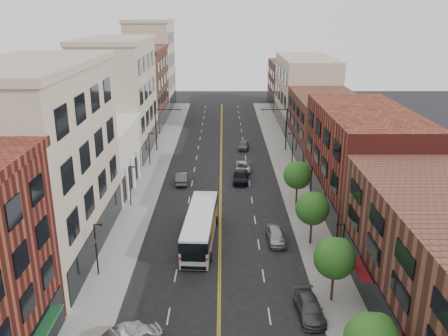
{
  "coord_description": "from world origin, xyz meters",
  "views": [
    {
      "loc": [
        0.35,
        -29.72,
        23.06
      ],
      "look_at": [
        0.44,
        23.89,
        5.0
      ],
      "focal_mm": 38.0,
      "sensor_mm": 36.0,
      "label": 1
    }
  ],
  "objects_px": {
    "car_parked_mid": "(310,308)",
    "car_lane_b": "(243,167)",
    "car_lane_a": "(241,177)",
    "car_lane_c": "(244,145)",
    "car_parked_far": "(276,235)",
    "car_lane_behind": "(181,178)",
    "city_bus": "(200,225)"
  },
  "relations": [
    {
      "from": "car_lane_behind",
      "to": "car_parked_mid",
      "type": "bearing_deg",
      "value": 108.56
    },
    {
      "from": "car_parked_far",
      "to": "car_lane_b",
      "type": "relative_size",
      "value": 0.9
    },
    {
      "from": "car_lane_c",
      "to": "city_bus",
      "type": "bearing_deg",
      "value": -93.57
    },
    {
      "from": "car_parked_far",
      "to": "car_lane_behind",
      "type": "relative_size",
      "value": 0.96
    },
    {
      "from": "car_lane_behind",
      "to": "car_lane_c",
      "type": "bearing_deg",
      "value": -123.27
    },
    {
      "from": "car_parked_mid",
      "to": "car_lane_a",
      "type": "height_order",
      "value": "car_lane_a"
    },
    {
      "from": "car_lane_a",
      "to": "car_lane_b",
      "type": "relative_size",
      "value": 1.06
    },
    {
      "from": "car_lane_behind",
      "to": "car_lane_a",
      "type": "height_order",
      "value": "car_lane_behind"
    },
    {
      "from": "car_parked_far",
      "to": "car_lane_a",
      "type": "distance_m",
      "value": 18.36
    },
    {
      "from": "car_parked_mid",
      "to": "car_lane_c",
      "type": "xyz_separation_m",
      "value": [
        -3.28,
        46.86,
        0.03
      ]
    },
    {
      "from": "city_bus",
      "to": "car_parked_mid",
      "type": "bearing_deg",
      "value": -50.71
    },
    {
      "from": "car_parked_mid",
      "to": "car_lane_b",
      "type": "distance_m",
      "value": 35.36
    },
    {
      "from": "car_parked_mid",
      "to": "car_lane_a",
      "type": "distance_m",
      "value": 30.92
    },
    {
      "from": "car_parked_mid",
      "to": "car_parked_far",
      "type": "height_order",
      "value": "car_parked_far"
    },
    {
      "from": "car_lane_behind",
      "to": "car_lane_c",
      "type": "distance_m",
      "value": 19.21
    },
    {
      "from": "car_parked_far",
      "to": "car_lane_a",
      "type": "bearing_deg",
      "value": 96.76
    },
    {
      "from": "car_parked_mid",
      "to": "car_lane_a",
      "type": "bearing_deg",
      "value": 94.11
    },
    {
      "from": "car_parked_mid",
      "to": "car_lane_behind",
      "type": "height_order",
      "value": "car_lane_behind"
    },
    {
      "from": "car_parked_far",
      "to": "city_bus",
      "type": "bearing_deg",
      "value": 176.33
    },
    {
      "from": "car_parked_far",
      "to": "car_lane_b",
      "type": "xyz_separation_m",
      "value": [
        -2.48,
        22.67,
        -0.07
      ]
    },
    {
      "from": "car_lane_a",
      "to": "car_lane_c",
      "type": "xyz_separation_m",
      "value": [
        1.04,
        16.25,
        -0.03
      ]
    },
    {
      "from": "car_parked_mid",
      "to": "car_lane_c",
      "type": "bearing_deg",
      "value": 90.08
    },
    {
      "from": "car_parked_far",
      "to": "car_lane_c",
      "type": "bearing_deg",
      "value": 90.66
    },
    {
      "from": "city_bus",
      "to": "car_parked_far",
      "type": "bearing_deg",
      "value": 2.21
    },
    {
      "from": "city_bus",
      "to": "car_lane_a",
      "type": "relative_size",
      "value": 2.45
    },
    {
      "from": "car_lane_a",
      "to": "car_lane_b",
      "type": "xyz_separation_m",
      "value": [
        0.49,
        4.54,
        -0.07
      ]
    },
    {
      "from": "car_parked_mid",
      "to": "car_lane_b",
      "type": "relative_size",
      "value": 0.97
    },
    {
      "from": "city_bus",
      "to": "car_parked_mid",
      "type": "relative_size",
      "value": 2.68
    },
    {
      "from": "car_lane_b",
      "to": "car_lane_c",
      "type": "height_order",
      "value": "car_lane_c"
    },
    {
      "from": "car_lane_behind",
      "to": "car_lane_a",
      "type": "xyz_separation_m",
      "value": [
        8.29,
        0.54,
        -0.01
      ]
    },
    {
      "from": "city_bus",
      "to": "car_parked_far",
      "type": "height_order",
      "value": "city_bus"
    },
    {
      "from": "car_parked_mid",
      "to": "car_parked_far",
      "type": "xyz_separation_m",
      "value": [
        -1.35,
        12.49,
        0.07
      ]
    }
  ]
}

